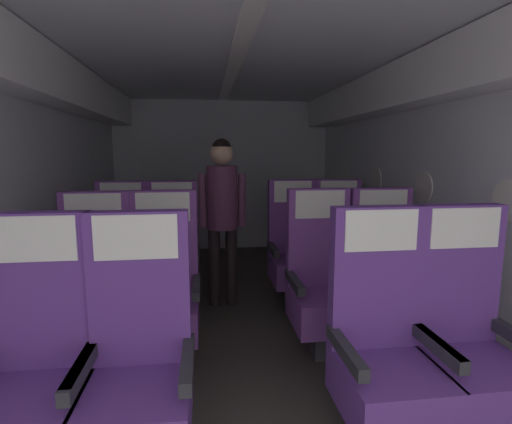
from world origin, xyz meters
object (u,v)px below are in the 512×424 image
Objects in this scene: seat_a_right_aisle at (468,347)px; seat_b_left_aisle at (165,293)px; seat_c_left_aisle at (173,257)px; seat_a_right_window at (384,353)px; seat_b_right_window at (322,286)px; seat_a_left_window at (35,375)px; seat_c_right_window at (294,253)px; seat_c_right_aisle at (340,252)px; seat_c_left_window at (122,258)px; flight_attendant at (222,205)px; seat_a_left_aisle at (138,371)px; seat_b_left_window at (95,297)px; seat_b_right_aisle at (385,284)px.

seat_a_right_aisle is 1.00× the size of seat_b_left_aisle.
seat_a_right_window is at bearing -58.96° from seat_c_left_aisle.
seat_b_right_window is 1.45m from seat_c_left_aisle.
seat_a_left_window is 2.44m from seat_c_right_window.
seat_c_left_window is at bearing 179.21° from seat_c_right_aisle.
flight_attendant reaches higher than seat_b_left_aisle.
seat_a_right_window is at bearing 0.27° from seat_a_left_aisle.
seat_a_right_aisle is at bearing -25.18° from seat_b_left_window.
seat_c_left_aisle is (0.45, -0.02, 0.00)m from seat_c_left_window.
seat_b_right_window is at bearing 40.67° from seat_a_left_aisle.
seat_a_right_window is 1.00× the size of seat_b_left_aisle.
seat_a_left_aisle and seat_b_left_window have the same top height.
seat_c_left_window and seat_c_right_window have the same top height.
seat_a_right_window is 1.00× the size of seat_b_right_window.
seat_a_left_window is at bearing 179.72° from seat_a_right_aisle.
seat_b_right_aisle is 2.25m from seat_c_left_window.
seat_a_right_aisle and seat_c_left_window have the same top height.
seat_a_right_window is 0.96m from seat_b_right_window.
seat_c_right_aisle is at bearing -2.01° from seat_c_right_window.
seat_c_right_window is (-0.45, 0.02, 0.00)m from seat_c_right_aisle.
seat_c_left_window is (-1.57, 0.94, 0.00)m from seat_b_right_window.
seat_c_right_aisle is (0.44, 1.87, 0.00)m from seat_a_right_window.
seat_a_right_aisle and seat_c_right_aisle have the same top height.
seat_a_left_aisle and seat_c_left_window have the same top height.
seat_a_left_window is 1.00× the size of seat_b_left_window.
seat_b_right_aisle is at bearing 64.27° from seat_a_right_window.
seat_c_left_window is 1.00× the size of seat_c_left_aisle.
seat_a_left_aisle is 1.05m from seat_b_left_window.
seat_a_right_aisle is at bearing -31.48° from seat_b_left_aisle.
seat_c_right_window is (1.13, 1.89, 0.00)m from seat_a_left_aisle.
seat_a_left_aisle is 2.20m from seat_c_right_window.
seat_a_left_window is at bearing -115.62° from seat_b_left_aisle.
seat_b_left_window is 1.00× the size of seat_b_left_aisle.
seat_c_left_window is 1.00× the size of seat_c_right_aisle.
seat_c_left_aisle is (0.00, 1.88, 0.00)m from seat_a_left_aisle.
seat_b_left_window and seat_c_left_aisle have the same top height.
flight_attendant is (-1.13, 1.00, 0.47)m from seat_b_right_aisle.
seat_b_left_aisle is 1.00× the size of seat_b_right_aisle.
seat_b_left_aisle is at bearing -149.54° from seat_c_right_aisle.
seat_a_right_window is 1.00× the size of seat_c_right_aisle.
seat_c_left_aisle is (-0.01, 0.92, 0.00)m from seat_b_left_aisle.
seat_c_left_window is (-2.02, 1.89, 0.00)m from seat_a_right_aisle.
seat_b_left_window is at bearing -148.97° from seat_c_right_window.
seat_c_right_window is at bearing 0.52° from seat_c_left_aisle.
seat_c_left_aisle is (-1.13, 1.88, 0.00)m from seat_a_right_window.
seat_c_left_window is 1.02m from flight_attendant.
seat_c_right_window is (1.11, 0.93, 0.00)m from seat_b_left_aisle.
seat_a_left_aisle is at bearing -2.60° from seat_a_left_window.
seat_a_left_window and seat_c_right_window have the same top height.
seat_b_left_aisle is 1.00× the size of seat_c_left_window.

